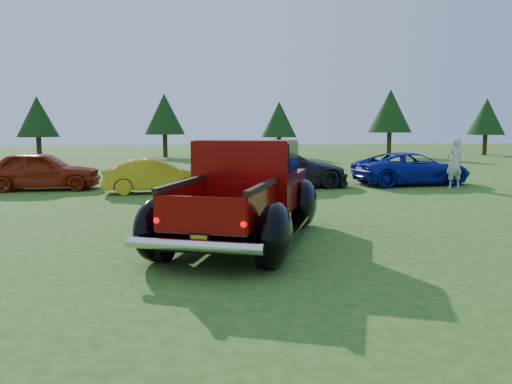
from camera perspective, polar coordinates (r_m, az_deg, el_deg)
ground at (r=9.70m, az=-0.75°, el=-6.61°), size 120.00×120.00×0.00m
tree_west at (r=39.86m, az=-23.71°, el=7.86°), size 2.94×2.94×4.60m
tree_mid_left at (r=40.40m, az=-10.42°, el=8.73°), size 3.20×3.20×5.00m
tree_mid_right at (r=39.99m, az=2.65°, el=8.27°), size 2.82×2.82×4.40m
tree_east at (r=42.08m, az=15.08°, el=8.92°), size 3.46×3.46×5.40m
tree_far_east at (r=47.11m, az=24.83°, el=7.80°), size 3.07×3.07×4.80m
pickup_truck at (r=10.61m, az=-1.12°, el=0.04°), size 4.18×5.98×2.09m
show_car_red at (r=20.53m, az=-23.34°, el=2.27°), size 4.33×1.83×1.46m
show_car_yellow at (r=18.35m, az=-11.29°, el=1.84°), size 3.83×1.54×1.24m
show_car_grey at (r=19.65m, az=3.15°, el=2.71°), size 5.26×2.40×1.49m
show_car_blue at (r=21.58m, az=17.35°, el=2.58°), size 5.00×2.74×1.33m
spectator at (r=20.81m, az=21.72°, el=3.09°), size 0.78×0.58×1.95m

